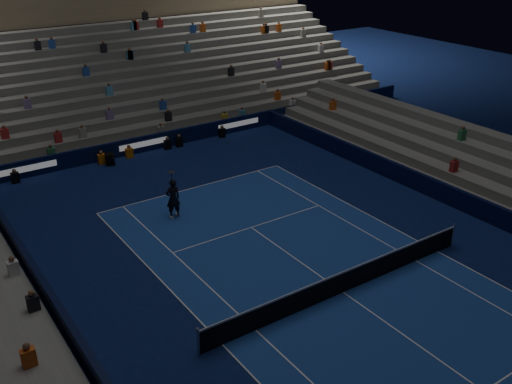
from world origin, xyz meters
name	(u,v)px	position (x,y,z in m)	size (l,w,h in m)	color
ground	(343,292)	(0.00, 0.00, 0.00)	(90.00, 90.00, 0.00)	#0B1847
court_surface	(343,292)	(0.00, 0.00, 0.01)	(10.97, 23.77, 0.01)	navy
sponsor_barrier_far	(143,144)	(0.00, 18.50, 0.50)	(44.00, 0.25, 1.00)	black
sponsor_barrier_east	(498,216)	(9.70, 0.00, 0.50)	(0.25, 37.00, 1.00)	black
sponsor_barrier_west	(102,384)	(-9.70, 0.00, 0.50)	(0.25, 37.00, 1.00)	black
grandstand_main	(85,69)	(0.00, 27.90, 3.38)	(44.00, 15.20, 11.20)	slate
tennis_net	(344,281)	(0.00, 0.00, 0.50)	(12.90, 0.10, 1.10)	#B2B2B7
tennis_player	(173,199)	(-2.49, 9.43, 0.99)	(0.72, 0.47, 1.98)	black
broadcast_camera	(110,159)	(-2.51, 17.63, 0.34)	(0.62, 1.02, 0.66)	black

